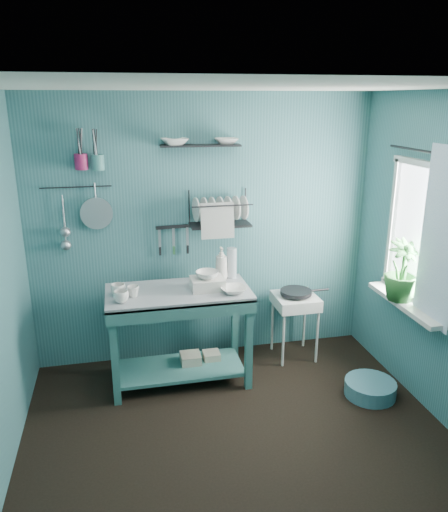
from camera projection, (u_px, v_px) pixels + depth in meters
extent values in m
plane|color=black|center=(242.00, 447.00, 3.65)|extent=(3.20, 3.20, 0.00)
plane|color=silver|center=(247.00, 87.00, 2.90)|extent=(3.20, 3.20, 0.00)
plane|color=#33656A|center=(204.00, 231.00, 4.67)|extent=(3.20, 0.00, 3.20)
plane|color=#33656A|center=(344.00, 428.00, 1.88)|extent=(3.20, 0.00, 3.20)
cube|color=#336C68|center=(180.00, 336.00, 4.39)|extent=(1.30, 0.78, 0.87)
imported|color=silver|center=(121.00, 297.00, 4.00)|extent=(0.12, 0.12, 0.10)
imported|color=silver|center=(133.00, 291.00, 4.11)|extent=(0.14, 0.14, 0.09)
imported|color=silver|center=(118.00, 290.00, 4.14)|extent=(0.17, 0.17, 0.10)
cube|color=beige|center=(207.00, 284.00, 4.28)|extent=(0.28, 0.22, 0.10)
imported|color=silver|center=(207.00, 275.00, 4.25)|extent=(0.20, 0.19, 0.06)
imported|color=beige|center=(221.00, 263.00, 4.49)|extent=(0.11, 0.12, 0.30)
cylinder|color=#A5B0B8|center=(232.00, 263.00, 4.53)|extent=(0.09, 0.09, 0.28)
imported|color=silver|center=(233.00, 290.00, 4.20)|extent=(0.22, 0.22, 0.05)
cube|color=silver|center=(294.00, 326.00, 4.85)|extent=(0.41, 0.41, 0.64)
cylinder|color=black|center=(296.00, 292.00, 4.75)|extent=(0.30, 0.30, 0.03)
cube|color=black|center=(173.00, 227.00, 4.57)|extent=(0.32, 0.04, 0.03)
cube|color=black|center=(220.00, 209.00, 4.51)|extent=(0.58, 0.33, 0.32)
cube|color=black|center=(200.00, 145.00, 4.33)|extent=(0.71, 0.22, 0.01)
imported|color=silver|center=(175.00, 148.00, 4.29)|extent=(0.26, 0.26, 0.06)
imported|color=silver|center=(226.00, 139.00, 4.36)|extent=(0.22, 0.22, 0.05)
cylinder|color=#981C4F|center=(81.00, 162.00, 4.18)|extent=(0.11, 0.11, 0.13)
cylinder|color=teal|center=(98.00, 162.00, 4.21)|extent=(0.11, 0.11, 0.13)
cylinder|color=#ACAEB5|center=(97.00, 213.00, 4.36)|extent=(0.28, 0.03, 0.28)
cylinder|color=#ACAEB5|center=(64.00, 212.00, 4.31)|extent=(0.01, 0.01, 0.30)
cylinder|color=#ACAEB5|center=(64.00, 226.00, 4.34)|extent=(0.01, 0.01, 0.30)
cylinder|color=black|center=(76.00, 187.00, 4.28)|extent=(0.60, 0.01, 0.01)
plane|color=white|center=(423.00, 235.00, 3.97)|extent=(0.00, 1.10, 1.10)
cube|color=silver|center=(405.00, 304.00, 4.13)|extent=(0.16, 0.95, 0.04)
plane|color=white|center=(439.00, 239.00, 3.66)|extent=(0.00, 1.35, 1.35)
cylinder|color=black|center=(428.00, 152.00, 3.76)|extent=(0.02, 1.05, 0.02)
imported|color=#29682C|center=(402.00, 270.00, 4.09)|extent=(0.34, 0.34, 0.52)
cube|color=tan|center=(191.00, 365.00, 4.56)|extent=(0.18, 0.18, 0.22)
cube|color=tan|center=(212.00, 362.00, 4.63)|extent=(0.15, 0.15, 0.20)
cylinder|color=teal|center=(370.00, 388.00, 4.27)|extent=(0.43, 0.43, 0.13)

